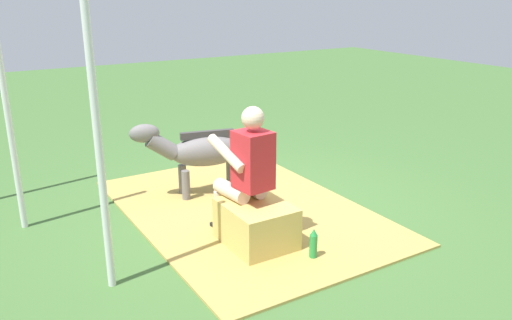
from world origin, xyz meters
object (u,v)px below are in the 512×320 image
object	(u,v)px
person_seated	(246,169)
pony_standing	(200,151)
tent_pole_left	(98,139)
tent_pole_mid	(7,107)
soda_bottle	(313,245)
hay_bale	(256,225)

from	to	relation	value
person_seated	pony_standing	bearing A→B (deg)	-5.20
person_seated	tent_pole_left	world-z (taller)	tent_pole_left
pony_standing	tent_pole_left	size ratio (longest dim) A/B	0.55
person_seated	tent_pole_left	bearing A→B (deg)	95.94
person_seated	tent_pole_mid	bearing A→B (deg)	51.73
soda_bottle	tent_pole_mid	world-z (taller)	tent_pole_mid
hay_bale	tent_pole_mid	world-z (taller)	tent_pole_mid
pony_standing	soda_bottle	size ratio (longest dim) A/B	4.55
person_seated	soda_bottle	size ratio (longest dim) A/B	4.41
person_seated	soda_bottle	xyz separation A→B (m)	(-0.64, -0.29, -0.56)
hay_bale	person_seated	size ratio (longest dim) A/B	0.52
tent_pole_left	pony_standing	bearing A→B (deg)	-47.04
hay_bale	tent_pole_mid	bearing A→B (deg)	48.82
person_seated	tent_pole_mid	size ratio (longest dim) A/B	0.54
tent_pole_left	soda_bottle	bearing A→B (deg)	-107.44
hay_bale	tent_pole_left	world-z (taller)	tent_pole_left
person_seated	soda_bottle	bearing A→B (deg)	-155.34
hay_bale	tent_pole_mid	distance (m)	2.53
pony_standing	soda_bottle	distance (m)	1.88
hay_bale	pony_standing	xyz separation A→B (m)	(1.35, -0.10, 0.32)
person_seated	tent_pole_mid	world-z (taller)	tent_pole_mid
pony_standing	tent_pole_left	distance (m)	2.06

